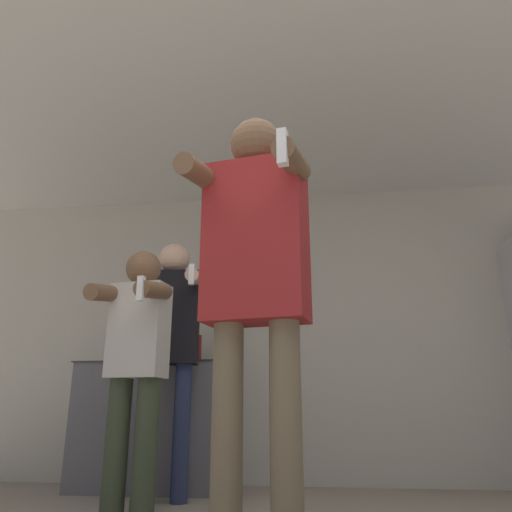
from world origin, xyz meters
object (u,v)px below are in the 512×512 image
at_px(bottle_short_whiskey, 183,351).
at_px(person_man_side, 136,357).
at_px(person_spectator_back, 170,334).
at_px(bottle_clear_vodka, 197,348).
at_px(person_woman_foreground, 255,274).
at_px(bottle_green_wine, 170,348).

relative_size(bottle_short_whiskey, person_man_side, 0.18).
bearing_deg(person_spectator_back, bottle_clear_vodka, 84.94).
distance_m(person_woman_foreground, person_spectator_back, 1.77).
xyz_separation_m(bottle_clear_vodka, person_woman_foreground, (0.76, -2.17, 0.02)).
bearing_deg(person_woman_foreground, bottle_short_whiskey, 111.85).
distance_m(bottle_clear_vodka, person_woman_foreground, 2.29).
distance_m(bottle_clear_vodka, bottle_short_whiskey, 0.12).
bearing_deg(person_spectator_back, bottle_short_whiskey, 95.81).
height_order(bottle_short_whiskey, person_man_side, person_man_side).
relative_size(bottle_green_wine, person_woman_foreground, 0.18).
height_order(bottle_short_whiskey, person_woman_foreground, person_woman_foreground).
distance_m(person_man_side, person_spectator_back, 0.59).
height_order(bottle_short_whiskey, person_spectator_back, person_spectator_back).
distance_m(bottle_green_wine, person_man_side, 1.17).
bearing_deg(bottle_short_whiskey, bottle_green_wine, 180.00).
distance_m(bottle_clear_vodka, person_spectator_back, 0.60).
xyz_separation_m(bottle_green_wine, bottle_short_whiskey, (0.11, -0.00, -0.03)).
height_order(person_woman_foreground, person_spectator_back, person_woman_foreground).
relative_size(bottle_clear_vodka, person_man_side, 0.21).
height_order(person_woman_foreground, person_man_side, person_woman_foreground).
xyz_separation_m(bottle_clear_vodka, bottle_green_wine, (-0.23, -0.00, 0.01)).
height_order(bottle_clear_vodka, person_man_side, person_man_side).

